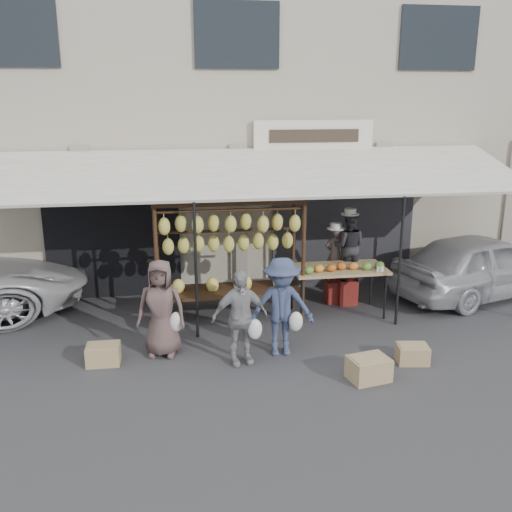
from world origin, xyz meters
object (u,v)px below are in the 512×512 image
(crate_near_b, at_px, (412,354))
(crate_far, at_px, (103,354))
(produce_table, at_px, (340,270))
(customer_mid, at_px, (240,317))
(sedan, at_px, (482,265))
(vendor_right, at_px, (349,246))
(banana_rack, at_px, (229,236))
(crate_near_a, at_px, (369,369))
(customer_left, at_px, (161,308))
(customer_right, at_px, (281,307))
(vendor_left, at_px, (335,254))

(crate_near_b, height_order, crate_far, crate_far)
(produce_table, distance_m, customer_mid, 2.63)
(customer_mid, distance_m, sedan, 5.64)
(produce_table, height_order, vendor_right, vendor_right)
(customer_mid, height_order, sedan, customer_mid)
(crate_near_b, bearing_deg, banana_rack, 140.37)
(vendor_right, bearing_deg, customer_mid, 60.74)
(banana_rack, height_order, crate_near_b, banana_rack)
(banana_rack, xyz_separation_m, sedan, (5.14, 0.53, -0.92))
(produce_table, height_order, crate_near_a, produce_table)
(produce_table, xyz_separation_m, customer_mid, (-2.04, -1.66, -0.14))
(produce_table, distance_m, crate_near_a, 2.59)
(customer_mid, distance_m, crate_near_b, 2.68)
(customer_left, relative_size, crate_near_b, 3.34)
(produce_table, relative_size, crate_near_b, 3.70)
(customer_right, bearing_deg, vendor_right, 50.74)
(vendor_right, xyz_separation_m, customer_mid, (-2.38, -2.21, -0.42))
(crate_near_a, height_order, sedan, sedan)
(crate_near_a, distance_m, crate_near_b, 0.94)
(crate_near_a, relative_size, crate_far, 1.12)
(customer_left, bearing_deg, vendor_left, 41.34)
(customer_right, bearing_deg, customer_mid, -162.14)
(crate_far, xyz_separation_m, sedan, (7.22, 1.94, 0.50))
(banana_rack, xyz_separation_m, crate_near_a, (1.70, -2.52, -1.40))
(produce_table, bearing_deg, crate_near_b, -75.24)
(vendor_left, bearing_deg, customer_right, 57.60)
(customer_mid, relative_size, customer_right, 0.94)
(vendor_left, bearing_deg, crate_near_a, 84.94)
(produce_table, height_order, customer_mid, customer_mid)
(banana_rack, relative_size, crate_near_b, 5.66)
(produce_table, xyz_separation_m, crate_near_b, (0.54, -2.06, -0.74))
(banana_rack, height_order, customer_left, banana_rack)
(crate_near_b, distance_m, crate_far, 4.68)
(banana_rack, distance_m, vendor_right, 2.43)
(customer_mid, xyz_separation_m, customer_right, (0.67, 0.20, 0.05))
(produce_table, height_order, sedan, sedan)
(vendor_left, height_order, crate_near_b, vendor_left)
(customer_right, xyz_separation_m, crate_far, (-2.72, 0.09, -0.63))
(vendor_left, height_order, sedan, vendor_left)
(crate_far, bearing_deg, crate_near_a, -16.31)
(vendor_right, height_order, crate_far, vendor_right)
(produce_table, bearing_deg, customer_right, -133.31)
(customer_left, height_order, crate_near_b, customer_left)
(banana_rack, height_order, produce_table, banana_rack)
(customer_right, distance_m, crate_near_a, 1.60)
(customer_mid, bearing_deg, vendor_left, 38.49)
(customer_left, distance_m, crate_far, 1.10)
(customer_mid, bearing_deg, produce_table, 30.13)
(produce_table, distance_m, vendor_right, 0.71)
(vendor_left, bearing_deg, customer_mid, 49.65)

